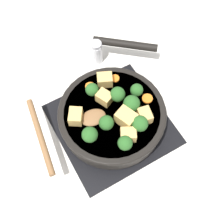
# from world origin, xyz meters

# --- Properties ---
(ground_plane) EXTENTS (2.40, 2.40, 0.00)m
(ground_plane) POSITION_xyz_m (0.00, 0.00, 0.00)
(ground_plane) COLOR white
(front_burner_grate) EXTENTS (0.31, 0.31, 0.03)m
(front_burner_grate) POSITION_xyz_m (0.00, 0.00, 0.01)
(front_burner_grate) COLOR black
(front_burner_grate) RESTS_ON ground_plane
(skillet_pan) EXTENTS (0.41, 0.38, 0.05)m
(skillet_pan) POSITION_xyz_m (-0.00, 0.00, 0.06)
(skillet_pan) COLOR black
(skillet_pan) RESTS_ON front_burner_grate
(wooden_spoon) EXTENTS (0.22, 0.20, 0.02)m
(wooden_spoon) POSITION_xyz_m (-0.02, -0.13, 0.09)
(wooden_spoon) COLOR brown
(wooden_spoon) RESTS_ON skillet_pan
(tofu_cube_center_large) EXTENTS (0.05, 0.05, 0.03)m
(tofu_cube_center_large) POSITION_xyz_m (-0.09, 0.03, 0.10)
(tofu_cube_center_large) COLOR tan
(tofu_cube_center_large) RESTS_ON skillet_pan
(tofu_cube_near_handle) EXTENTS (0.05, 0.05, 0.03)m
(tofu_cube_near_handle) POSITION_xyz_m (-0.04, 0.00, 0.10)
(tofu_cube_near_handle) COLOR tan
(tofu_cube_near_handle) RESTS_ON skillet_pan
(tofu_cube_east_chunk) EXTENTS (0.05, 0.04, 0.03)m
(tofu_cube_east_chunk) POSITION_xyz_m (0.06, 0.07, 0.10)
(tofu_cube_east_chunk) COLOR tan
(tofu_cube_east_chunk) RESTS_ON skillet_pan
(tofu_cube_west_chunk) EXTENTS (0.06, 0.06, 0.04)m
(tofu_cube_west_chunk) POSITION_xyz_m (0.04, 0.02, 0.10)
(tofu_cube_west_chunk) COLOR tan
(tofu_cube_west_chunk) RESTS_ON skillet_pan
(tofu_cube_back_piece) EXTENTS (0.05, 0.05, 0.03)m
(tofu_cube_back_piece) POSITION_xyz_m (0.08, 0.00, 0.10)
(tofu_cube_back_piece) COLOR tan
(tofu_cube_back_piece) RESTS_ON skillet_pan
(tofu_cube_front_piece) EXTENTS (0.05, 0.05, 0.03)m
(tofu_cube_front_piece) POSITION_xyz_m (-0.03, -0.09, 0.10)
(tofu_cube_front_piece) COLOR tan
(tofu_cube_front_piece) RESTS_ON skillet_pan
(broccoli_floret_near_spoon) EXTENTS (0.04, 0.04, 0.05)m
(broccoli_floret_near_spoon) POSITION_xyz_m (-0.03, 0.03, 0.11)
(broccoli_floret_near_spoon) COLOR #709956
(broccoli_floret_near_spoon) RESTS_ON skillet_pan
(broccoli_floret_center_top) EXTENTS (0.04, 0.04, 0.04)m
(broccoli_floret_center_top) POSITION_xyz_m (-0.01, 0.08, 0.11)
(broccoli_floret_center_top) COLOR #709956
(broccoli_floret_center_top) RESTS_ON skillet_pan
(broccoli_floret_east_rim) EXTENTS (0.04, 0.04, 0.05)m
(broccoli_floret_east_rim) POSITION_xyz_m (0.04, -0.09, 0.11)
(broccoli_floret_east_rim) COLOR #709956
(broccoli_floret_east_rim) RESTS_ON skillet_pan
(broccoli_floret_west_rim) EXTENTS (0.04, 0.04, 0.05)m
(broccoli_floret_west_rim) POSITION_xyz_m (0.03, -0.03, 0.11)
(broccoli_floret_west_rim) COLOR #709956
(broccoli_floret_west_rim) RESTS_ON skillet_pan
(broccoli_floret_north_edge) EXTENTS (0.04, 0.04, 0.04)m
(broccoli_floret_north_edge) POSITION_xyz_m (-0.07, -0.02, 0.11)
(broccoli_floret_north_edge) COLOR #709956
(broccoli_floret_north_edge) RESTS_ON skillet_pan
(broccoli_floret_south_cluster) EXTENTS (0.04, 0.04, 0.05)m
(broccoli_floret_south_cluster) POSITION_xyz_m (0.10, -0.02, 0.11)
(broccoli_floret_south_cluster) COLOR #709956
(broccoli_floret_south_cluster) RESTS_ON skillet_pan
(broccoli_floret_mid_floret) EXTENTS (0.04, 0.04, 0.05)m
(broccoli_floret_mid_floret) POSITION_xyz_m (0.02, 0.05, 0.11)
(broccoli_floret_mid_floret) COLOR #709956
(broccoli_floret_mid_floret) RESTS_ON skillet_pan
(broccoli_floret_small_inner) EXTENTS (0.04, 0.04, 0.05)m
(broccoli_floret_small_inner) POSITION_xyz_m (0.08, 0.04, 0.11)
(broccoli_floret_small_inner) COLOR #709956
(broccoli_floret_small_inner) RESTS_ON skillet_pan
(carrot_slice_orange_thin) EXTENTS (0.03, 0.03, 0.01)m
(carrot_slice_orange_thin) POSITION_xyz_m (-0.10, -0.01, 0.08)
(carrot_slice_orange_thin) COLOR orange
(carrot_slice_orange_thin) RESTS_ON skillet_pan
(carrot_slice_near_center) EXTENTS (0.03, 0.03, 0.01)m
(carrot_slice_near_center) POSITION_xyz_m (-0.09, 0.06, 0.08)
(carrot_slice_near_center) COLOR orange
(carrot_slice_near_center) RESTS_ON skillet_pan
(carrot_slice_edge_slice) EXTENTS (0.03, 0.03, 0.01)m
(carrot_slice_edge_slice) POSITION_xyz_m (0.01, 0.10, 0.08)
(carrot_slice_edge_slice) COLOR orange
(carrot_slice_edge_slice) RESTS_ON skillet_pan
(salt_shaker) EXTENTS (0.04, 0.04, 0.09)m
(salt_shaker) POSITION_xyz_m (-0.22, 0.07, 0.04)
(salt_shaker) COLOR white
(salt_shaker) RESTS_ON ground_plane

